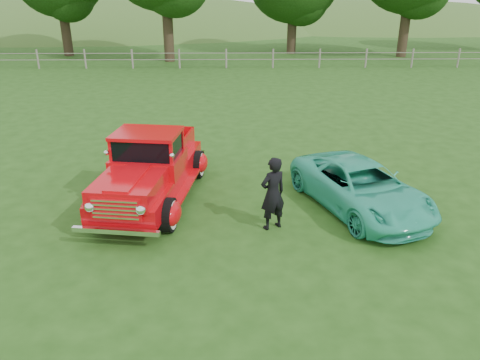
{
  "coord_description": "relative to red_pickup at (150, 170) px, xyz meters",
  "views": [
    {
      "loc": [
        0.37,
        -8.61,
        4.96
      ],
      "look_at": [
        0.53,
        1.2,
        0.86
      ],
      "focal_mm": 35.0,
      "sensor_mm": 36.0,
      "label": 1
    }
  ],
  "objects": [
    {
      "name": "man",
      "position": [
        2.87,
        -1.52,
        0.03
      ],
      "size": [
        0.72,
        0.63,
        1.65
      ],
      "primitive_type": "imported",
      "rotation": [
        0.0,
        0.0,
        3.63
      ],
      "color": "black",
      "rests_on": "ground"
    },
    {
      "name": "ground",
      "position": [
        1.64,
        -2.03,
        -0.8
      ],
      "size": [
        140.0,
        140.0,
        0.0
      ],
      "primitive_type": "plane",
      "color": "#1F4612",
      "rests_on": "ground"
    },
    {
      "name": "red_pickup",
      "position": [
        0.0,
        0.0,
        0.0
      ],
      "size": [
        2.72,
        5.17,
        1.78
      ],
      "rotation": [
        0.0,
        0.0,
        -0.14
      ],
      "color": "black",
      "rests_on": "ground"
    },
    {
      "name": "distant_hills",
      "position": [
        -2.44,
        57.43,
        -5.34
      ],
      "size": [
        116.0,
        60.0,
        18.0
      ],
      "color": "#355A21",
      "rests_on": "ground"
    },
    {
      "name": "teal_sedan",
      "position": [
        5.02,
        -0.6,
        -0.23
      ],
      "size": [
        3.18,
        4.47,
        1.13
      ],
      "primitive_type": "imported",
      "rotation": [
        0.0,
        0.0,
        0.36
      ],
      "color": "#2EB893",
      "rests_on": "ground"
    },
    {
      "name": "fence_line",
      "position": [
        1.64,
        19.97,
        -0.19
      ],
      "size": [
        48.0,
        0.12,
        1.2
      ],
      "color": "gray",
      "rests_on": "ground"
    }
  ]
}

